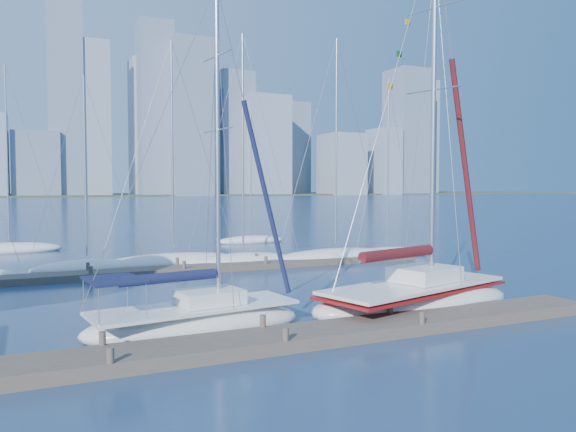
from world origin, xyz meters
name	(u,v)px	position (x,y,z in m)	size (l,w,h in m)	color
ground	(274,346)	(0.00, 0.00, 0.00)	(700.00, 700.00, 0.00)	navy
near_dock	(274,340)	(0.00, 0.00, 0.20)	(26.00, 2.00, 0.40)	#4D4138
far_dock	(198,269)	(2.00, 16.00, 0.18)	(30.00, 1.80, 0.36)	#4D4138
far_shore	(44,196)	(0.00, 320.00, 0.00)	(800.00, 100.00, 1.50)	#38472D
sailboat_navy	(195,302)	(-1.76, 2.73, 1.03)	(7.87, 3.50, 12.41)	white
sailboat_maroon	(415,280)	(7.19, 2.33, 1.21)	(9.73, 5.37, 15.97)	white
bg_boat_1	(87,267)	(-3.87, 18.86, 0.25)	(6.58, 3.65, 11.75)	white
bg_boat_2	(174,262)	(1.27, 18.92, 0.28)	(9.49, 4.89, 14.30)	white
bg_boat_3	(243,260)	(5.41, 17.52, 0.30)	(7.27, 4.85, 14.88)	white
bg_boat_4	(336,256)	(11.73, 16.81, 0.29)	(9.43, 4.02, 15.11)	white
bg_boat_5	(387,253)	(16.05, 17.07, 0.25)	(7.02, 4.13, 12.84)	white
bg_boat_6	(9,249)	(-8.35, 31.34, 0.28)	(7.61, 2.98, 14.43)	white
bg_boat_7	(251,240)	(10.92, 30.60, 0.23)	(6.48, 3.45, 11.57)	white
skyline	(78,126)	(15.76, 290.68, 36.06)	(503.63, 51.31, 116.72)	#8495AA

